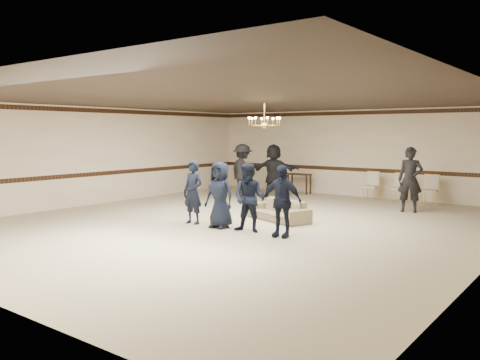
# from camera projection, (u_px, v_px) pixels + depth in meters

# --- Properties ---
(room) EXTENTS (12.01, 14.01, 3.21)m
(room) POSITION_uv_depth(u_px,v_px,m) (242.00, 162.00, 12.89)
(room) COLOR #BEB192
(room) RESTS_ON ground
(chair_rail) EXTENTS (12.00, 0.02, 0.14)m
(chair_rail) POSITION_uv_depth(u_px,v_px,m) (356.00, 169.00, 18.49)
(chair_rail) COLOR #341D0F
(chair_rail) RESTS_ON wall_back
(crown_molding) EXTENTS (12.00, 0.02, 0.14)m
(crown_molding) POSITION_uv_depth(u_px,v_px,m) (357.00, 113.00, 18.29)
(crown_molding) COLOR #341D0F
(crown_molding) RESTS_ON wall_back
(chandelier) EXTENTS (0.94, 0.94, 0.89)m
(chandelier) POSITION_uv_depth(u_px,v_px,m) (264.00, 114.00, 13.56)
(chandelier) COLOR gold
(chandelier) RESTS_ON ceiling
(boy_a) EXTENTS (0.60, 0.40, 1.64)m
(boy_a) POSITION_uv_depth(u_px,v_px,m) (193.00, 192.00, 12.91)
(boy_a) COLOR black
(boy_a) RESTS_ON floor
(boy_b) EXTENTS (0.82, 0.55, 1.64)m
(boy_b) POSITION_uv_depth(u_px,v_px,m) (220.00, 195.00, 12.37)
(boy_b) COLOR black
(boy_b) RESTS_ON floor
(boy_c) EXTENTS (0.90, 0.76, 1.64)m
(boy_c) POSITION_uv_depth(u_px,v_px,m) (249.00, 198.00, 11.83)
(boy_c) COLOR black
(boy_c) RESTS_ON floor
(boy_d) EXTENTS (1.02, 0.56, 1.64)m
(boy_d) POSITION_uv_depth(u_px,v_px,m) (281.00, 201.00, 11.29)
(boy_d) COLOR black
(boy_d) RESTS_ON floor
(settee) EXTENTS (2.06, 1.35, 0.56)m
(settee) POSITION_uv_depth(u_px,v_px,m) (278.00, 210.00, 13.45)
(settee) COLOR #7B7052
(settee) RESTS_ON floor
(adult_left) EXTENTS (1.44, 1.16, 1.95)m
(adult_left) POSITION_uv_depth(u_px,v_px,m) (242.00, 171.00, 18.17)
(adult_left) COLOR black
(adult_left) RESTS_ON floor
(adult_mid) EXTENTS (1.89, 1.21, 1.95)m
(adult_mid) POSITION_uv_depth(u_px,v_px,m) (274.00, 171.00, 18.19)
(adult_mid) COLOR black
(adult_mid) RESTS_ON floor
(adult_right) EXTENTS (0.79, 0.61, 1.95)m
(adult_right) POSITION_uv_depth(u_px,v_px,m) (410.00, 180.00, 14.80)
(adult_right) COLOR black
(adult_right) RESTS_ON floor
(banquet_chair_left) EXTENTS (0.48, 0.48, 0.98)m
(banquet_chair_left) POSITION_uv_depth(u_px,v_px,m) (371.00, 186.00, 17.41)
(banquet_chair_left) COLOR beige
(banquet_chair_left) RESTS_ON floor
(banquet_chair_mid) EXTENTS (0.48, 0.48, 0.98)m
(banquet_chair_mid) POSITION_uv_depth(u_px,v_px,m) (399.00, 188.00, 16.81)
(banquet_chair_mid) COLOR beige
(banquet_chair_mid) RESTS_ON floor
(banquet_chair_right) EXTENTS (0.51, 0.51, 0.98)m
(banquet_chair_right) POSITION_uv_depth(u_px,v_px,m) (430.00, 190.00, 16.21)
(banquet_chair_right) COLOR beige
(banquet_chair_right) RESTS_ON floor
(console_table) EXTENTS (0.93, 0.40, 0.78)m
(console_table) POSITION_uv_depth(u_px,v_px,m) (299.00, 183.00, 19.39)
(console_table) COLOR #311D10
(console_table) RESTS_ON floor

